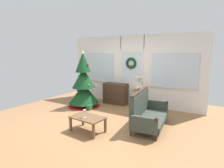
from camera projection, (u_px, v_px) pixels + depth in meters
ground_plane at (101, 121)px, 5.33m from camera, size 6.76×6.76×0.00m
back_wall_with_door at (132, 70)px, 6.87m from camera, size 5.20×0.19×2.55m
christmas_tree at (84, 86)px, 6.65m from camera, size 1.17×1.17×2.02m
dresser_cabinet at (116, 94)px, 7.04m from camera, size 0.93×0.49×0.78m
settee_sofa at (147, 113)px, 4.90m from camera, size 0.86×1.63×0.96m
side_table at (139, 96)px, 6.14m from camera, size 0.50×0.48×0.70m
table_lamp at (139, 82)px, 6.12m from camera, size 0.28×0.28×0.44m
flower_vase at (142, 88)px, 5.98m from camera, size 0.11×0.10×0.35m
coffee_table at (88, 119)px, 4.57m from camera, size 0.88×0.59×0.38m
wine_glass at (85, 112)px, 4.50m from camera, size 0.08×0.08×0.20m
gift_box at (89, 107)px, 6.33m from camera, size 0.18×0.16×0.18m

